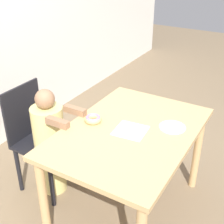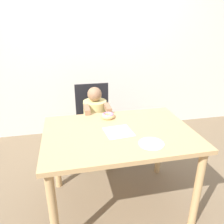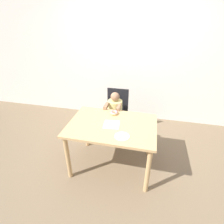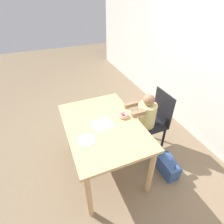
% 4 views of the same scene
% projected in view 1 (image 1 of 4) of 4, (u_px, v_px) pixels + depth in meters
% --- Properties ---
extents(ground_plane, '(12.00, 12.00, 0.00)m').
position_uv_depth(ground_plane, '(127.00, 209.00, 2.49)').
color(ground_plane, '#7A664C').
extents(dining_table, '(1.19, 0.83, 0.74)m').
position_uv_depth(dining_table, '(130.00, 142.00, 2.18)').
color(dining_table, tan).
rests_on(dining_table, ground_plane).
extents(chair, '(0.39, 0.42, 0.90)m').
position_uv_depth(chair, '(38.00, 139.00, 2.54)').
color(chair, black).
rests_on(chair, ground_plane).
extents(child_figure, '(0.26, 0.41, 0.93)m').
position_uv_depth(child_figure, '(50.00, 143.00, 2.49)').
color(child_figure, '#E0D17F').
rests_on(child_figure, ground_plane).
extents(donut, '(0.12, 0.12, 0.04)m').
position_uv_depth(donut, '(93.00, 119.00, 2.22)').
color(donut, '#DBB270').
rests_on(donut, dining_table).
extents(napkin, '(0.23, 0.23, 0.00)m').
position_uv_depth(napkin, '(131.00, 130.00, 2.13)').
color(napkin, white).
rests_on(napkin, dining_table).
extents(handbag, '(0.35, 0.17, 0.35)m').
position_uv_depth(handbag, '(82.00, 146.00, 3.06)').
color(handbag, '#2D4C84').
rests_on(handbag, ground_plane).
extents(plate, '(0.18, 0.18, 0.01)m').
position_uv_depth(plate, '(172.00, 127.00, 2.16)').
color(plate, white).
rests_on(plate, dining_table).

